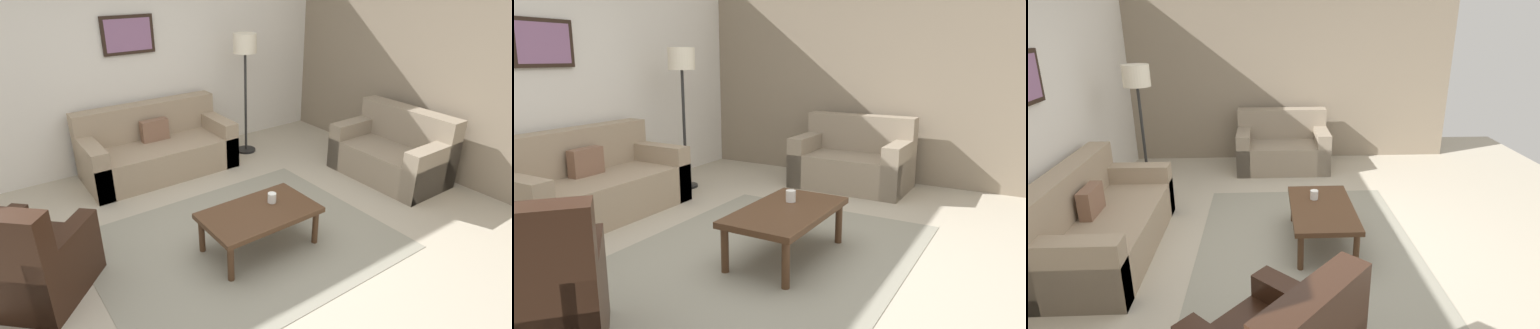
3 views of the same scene
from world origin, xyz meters
The scene contains 11 objects.
ground_plane centered at (0.00, 0.00, 0.00)m, with size 8.00×8.00×0.00m, color #B2A893.
rear_partition centered at (0.00, 2.60, 1.40)m, with size 6.00×0.12×2.80m, color silver.
stone_feature_panel centered at (3.00, 0.00, 1.40)m, with size 0.12×5.20×2.80m, color gray.
area_rug centered at (0.00, 0.00, 0.00)m, with size 2.83×2.23×0.01m, color gray.
couch_main centered at (-0.01, 2.09, 0.30)m, with size 1.93×0.91×0.88m.
couch_loveseat centered at (2.46, 0.14, 0.30)m, with size 0.85×1.39×0.88m.
armchair_leather centered at (-1.86, 0.34, 0.31)m, with size 1.13×1.13×0.95m.
coffee_table centered at (0.08, -0.16, 0.36)m, with size 1.10×0.64×0.41m.
cup centered at (0.28, -0.10, 0.46)m, with size 0.08×0.08×0.10m, color white.
lamp_standing centered at (1.34, 1.94, 1.41)m, with size 0.32×0.32×1.71m.
framed_artwork centered at (-0.06, 2.51, 1.73)m, with size 0.67×0.04×0.48m.
Camera 2 is at (-3.13, -1.86, 1.60)m, focal length 33.31 mm.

